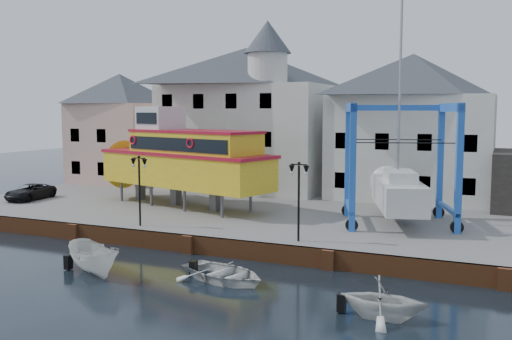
% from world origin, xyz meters
% --- Properties ---
extents(ground, '(140.00, 140.00, 0.00)m').
position_xyz_m(ground, '(0.00, 0.00, 0.00)').
color(ground, black).
rests_on(ground, ground).
extents(hardstanding, '(44.00, 22.00, 1.00)m').
position_xyz_m(hardstanding, '(0.00, 11.00, 0.50)').
color(hardstanding, slate).
rests_on(hardstanding, ground).
extents(quay_wall, '(44.00, 0.47, 1.00)m').
position_xyz_m(quay_wall, '(-0.00, 0.10, 0.50)').
color(quay_wall, brown).
rests_on(quay_wall, ground).
extents(building_pink, '(8.00, 7.00, 10.30)m').
position_xyz_m(building_pink, '(-18.00, 18.00, 6.15)').
color(building_pink, '#D3A78F').
rests_on(building_pink, hardstanding).
extents(building_white_main, '(14.00, 8.30, 14.00)m').
position_xyz_m(building_white_main, '(-4.87, 18.39, 7.34)').
color(building_white_main, silver).
rests_on(building_white_main, hardstanding).
extents(building_white_right, '(12.00, 8.00, 11.20)m').
position_xyz_m(building_white_right, '(9.00, 19.00, 6.60)').
color(building_white_right, silver).
rests_on(building_white_right, hardstanding).
extents(lamp_post_left, '(1.12, 0.32, 4.20)m').
position_xyz_m(lamp_post_left, '(-4.00, 1.20, 4.17)').
color(lamp_post_left, black).
rests_on(lamp_post_left, hardstanding).
extents(lamp_post_right, '(1.12, 0.32, 4.20)m').
position_xyz_m(lamp_post_right, '(6.00, 1.20, 4.17)').
color(lamp_post_right, black).
rests_on(lamp_post_right, hardstanding).
extents(tour_boat, '(16.82, 8.35, 7.13)m').
position_xyz_m(tour_boat, '(-6.05, 8.50, 4.36)').
color(tour_boat, '#59595E').
rests_on(tour_boat, hardstanding).
extents(travel_lift, '(7.76, 9.53, 13.98)m').
position_xyz_m(travel_lift, '(9.72, 8.71, 3.33)').
color(travel_lift, blue).
rests_on(travel_lift, hardstanding).
extents(van, '(2.44, 4.50, 1.20)m').
position_xyz_m(van, '(-17.69, 6.14, 1.60)').
color(van, black).
rests_on(van, hardstanding).
extents(motorboat_a, '(4.61, 3.58, 1.69)m').
position_xyz_m(motorboat_a, '(-2.14, -5.23, 0.00)').
color(motorboat_a, silver).
rests_on(motorboat_a, ground).
extents(motorboat_b, '(5.26, 4.41, 0.93)m').
position_xyz_m(motorboat_b, '(4.09, -3.72, 0.00)').
color(motorboat_b, silver).
rests_on(motorboat_b, ground).
extents(motorboat_c, '(3.32, 2.88, 1.73)m').
position_xyz_m(motorboat_c, '(11.81, -5.63, 0.00)').
color(motorboat_c, silver).
rests_on(motorboat_c, ground).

